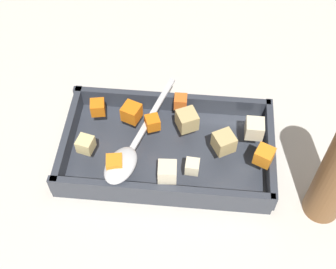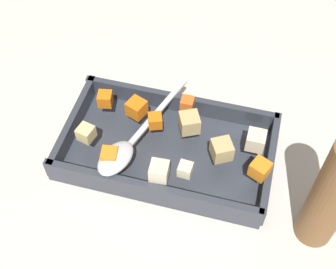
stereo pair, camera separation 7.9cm
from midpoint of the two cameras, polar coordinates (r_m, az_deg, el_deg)
The scene contains 16 objects.
ground_plane at distance 0.85m, azimuth 2.46°, elevation -2.63°, with size 4.00×4.00×0.00m, color beige.
baking_dish at distance 0.83m, azimuth 2.72°, elevation -2.15°, with size 0.37×0.21×0.05m.
carrot_chunk_corner_se at distance 0.84m, azimuth -5.12°, elevation 4.23°, with size 0.03×0.03×0.03m, color orange.
carrot_chunk_corner_ne at distance 0.77m, azimuth 14.19°, elevation -4.35°, with size 0.03×0.03×0.03m, color orange.
carrot_chunk_far_left at distance 0.82m, azimuth -1.16°, elevation 3.12°, with size 0.03×0.03×0.03m, color orange.
carrot_chunk_heap_side at distance 0.81m, azimuth 1.20°, elevation 1.53°, with size 0.02×0.02×0.02m, color orange.
carrot_chunk_mid_right at distance 0.84m, azimuth 5.10°, elevation 3.65°, with size 0.02×0.02×0.02m, color orange.
carrot_chunk_near_right at distance 0.77m, azimuth -4.28°, elevation -2.89°, with size 0.03×0.03×0.03m, color orange.
potato_chunk_near_left at distance 0.80m, azimuth 5.48°, elevation 1.28°, with size 0.03×0.03×0.03m, color tan.
potato_chunk_mid_left at distance 0.75m, azimuth 5.17°, elevation -4.52°, with size 0.02×0.02×0.02m, color beige.
potato_chunk_under_handle at distance 0.80m, azimuth 13.58°, elevation -0.89°, with size 0.03×0.03×0.03m, color beige.
potato_chunk_heap_top at distance 0.80m, azimuth -7.31°, elevation -0.02°, with size 0.03×0.03×0.03m, color #E0CC89.
potato_chunk_corner_sw at distance 0.78m, azimuth 9.56°, elevation -2.06°, with size 0.03×0.03×0.03m, color tan.
parsnip_chunk_near_spoon at distance 0.75m, azimuth 1.95°, elevation -4.74°, with size 0.03×0.03×0.03m, color beige.
serving_spoon at distance 0.77m, azimuth -2.96°, elevation -2.45°, with size 0.11×0.25×0.02m.
pepper_mill at distance 0.72m, azimuth 22.67°, elevation -7.14°, with size 0.06×0.06×0.26m.
Camera 2 is at (-0.13, 0.46, 0.70)m, focal length 49.40 mm.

